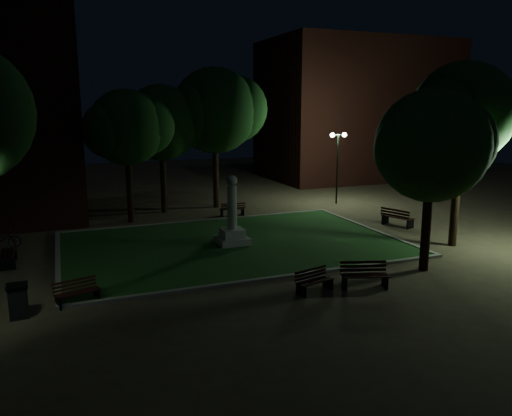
# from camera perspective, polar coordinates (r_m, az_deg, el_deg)

# --- Properties ---
(ground) EXTENTS (80.00, 80.00, 0.00)m
(ground) POSITION_cam_1_polar(r_m,az_deg,el_deg) (21.55, -0.97, -5.57)
(ground) COLOR #4D402D
(lawn) EXTENTS (15.00, 10.00, 0.08)m
(lawn) POSITION_cam_1_polar(r_m,az_deg,el_deg) (23.35, -2.71, -4.13)
(lawn) COLOR #1D4519
(lawn) RESTS_ON ground
(lawn_kerb) EXTENTS (15.40, 10.40, 0.12)m
(lawn_kerb) POSITION_cam_1_polar(r_m,az_deg,el_deg) (23.34, -2.71, -4.08)
(lawn_kerb) COLOR slate
(lawn_kerb) RESTS_ON ground
(monument) EXTENTS (1.40, 1.40, 3.20)m
(monument) POSITION_cam_1_polar(r_m,az_deg,el_deg) (23.12, -2.73, -1.94)
(monument) COLOR gray
(monument) RESTS_ON lawn
(building_far) EXTENTS (16.00, 10.00, 12.00)m
(building_far) POSITION_cam_1_polar(r_m,az_deg,el_deg) (46.70, 11.33, 10.88)
(building_far) COLOR #451B13
(building_far) RESTS_ON ground
(tree_north_wl) EXTENTS (5.03, 4.11, 7.28)m
(tree_north_wl) POSITION_cam_1_polar(r_m,az_deg,el_deg) (28.07, -14.38, 8.89)
(tree_north_wl) COLOR black
(tree_north_wl) RESTS_ON ground
(tree_north_er) EXTENTS (6.50, 5.30, 8.74)m
(tree_north_er) POSITION_cam_1_polar(r_m,az_deg,el_deg) (31.53, -4.51, 11.04)
(tree_north_er) COLOR black
(tree_north_er) RESTS_ON ground
(tree_east) EXTENTS (5.53, 4.51, 8.31)m
(tree_east) POSITION_cam_1_polar(r_m,az_deg,el_deg) (24.23, 22.73, 9.98)
(tree_east) COLOR black
(tree_east) RESTS_ON ground
(tree_se) EXTENTS (5.24, 4.28, 7.03)m
(tree_se) POSITION_cam_1_polar(r_m,az_deg,el_deg) (20.04, 19.69, 6.71)
(tree_se) COLOR black
(tree_se) RESTS_ON ground
(tree_far_north) EXTENTS (5.50, 4.49, 7.64)m
(tree_far_north) POSITION_cam_1_polar(r_m,az_deg,el_deg) (30.38, -10.59, 9.55)
(tree_far_north) COLOR black
(tree_far_north) RESTS_ON ground
(lamppost_ne) EXTENTS (1.18, 0.28, 4.67)m
(lamppost_ne) POSITION_cam_1_polar(r_m,az_deg,el_deg) (33.21, 9.32, 6.02)
(lamppost_ne) COLOR black
(lamppost_ne) RESTS_ON ground
(bench_near_left) EXTENTS (1.52, 0.84, 0.79)m
(bench_near_left) POSITION_cam_1_polar(r_m,az_deg,el_deg) (17.63, 6.63, -8.31)
(bench_near_left) COLOR black
(bench_near_left) RESTS_ON ground
(bench_near_right) EXTENTS (1.77, 1.07, 0.92)m
(bench_near_right) POSITION_cam_1_polar(r_m,az_deg,el_deg) (18.30, 12.28, -7.56)
(bench_near_right) COLOR black
(bench_near_right) RESTS_ON ground
(bench_west_near) EXTENTS (1.51, 0.89, 0.78)m
(bench_west_near) POSITION_cam_1_polar(r_m,az_deg,el_deg) (17.52, -19.79, -9.08)
(bench_west_near) COLOR black
(bench_west_near) RESTS_ON ground
(bench_left_side) EXTENTS (0.65, 1.72, 0.93)m
(bench_left_side) POSITION_cam_1_polar(r_m,az_deg,el_deg) (22.70, -26.33, -4.75)
(bench_left_side) COLOR black
(bench_left_side) RESTS_ON ground
(bench_right_side) EXTENTS (1.17, 1.88, 0.97)m
(bench_right_side) POSITION_cam_1_polar(r_m,az_deg,el_deg) (27.86, 15.81, -1.10)
(bench_right_side) COLOR black
(bench_right_side) RESTS_ON ground
(bench_far_side) EXTENTS (1.49, 0.60, 0.80)m
(bench_far_side) POSITION_cam_1_polar(r_m,az_deg,el_deg) (29.40, -2.71, -0.18)
(bench_far_side) COLOR black
(bench_far_side) RESTS_ON ground
(trash_bin) EXTENTS (0.64, 0.64, 1.04)m
(trash_bin) POSITION_cam_1_polar(r_m,az_deg,el_deg) (17.04, -25.53, -9.55)
(trash_bin) COLOR black
(trash_bin) RESTS_ON ground
(bicycle) EXTENTS (1.58, 0.57, 0.83)m
(bicycle) POSITION_cam_1_polar(r_m,az_deg,el_deg) (25.42, -27.06, -3.23)
(bicycle) COLOR black
(bicycle) RESTS_ON ground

